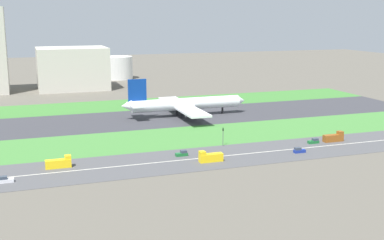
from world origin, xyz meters
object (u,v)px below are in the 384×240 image
(airliner, at_px, (183,104))
(truck_2, at_px, (59,163))
(car_4, at_px, (5,180))
(truck_1, at_px, (334,138))
(car_0, at_px, (299,150))
(car_1, at_px, (314,141))
(car_3, at_px, (182,154))
(traffic_light, at_px, (223,135))
(truck_0, at_px, (210,157))
(fuel_tank_west, at_px, (118,68))
(hangar_building, at_px, (73,68))

(airliner, height_order, truck_2, airliner)
(car_4, bearing_deg, truck_1, -175.38)
(car_0, relative_size, car_1, 1.00)
(car_3, height_order, traffic_light, traffic_light)
(car_3, bearing_deg, car_4, -170.47)
(airliner, xyz_separation_m, truck_1, (41.48, -68.00, -4.56))
(truck_0, bearing_deg, truck_1, -170.06)
(truck_1, distance_m, car_3, 64.08)
(car_0, bearing_deg, car_3, -13.34)
(truck_1, bearing_deg, traffic_light, 169.89)
(truck_0, relative_size, car_1, 1.91)
(truck_0, xyz_separation_m, fuel_tank_west, (12.83, 237.00, 7.29))
(truck_0, distance_m, truck_2, 51.00)
(truck_0, xyz_separation_m, traffic_light, (12.25, 17.99, 2.62))
(car_3, distance_m, truck_2, 43.02)
(truck_1, height_order, car_0, truck_1)
(airliner, relative_size, fuel_tank_west, 2.83)
(truck_0, bearing_deg, truck_2, -11.31)
(truck_1, bearing_deg, airliner, 121.38)
(truck_0, height_order, hangar_building, hangar_building)
(car_4, xyz_separation_m, traffic_light, (78.82, 17.99, 3.37))
(traffic_light, bearing_deg, airliner, 86.79)
(airliner, distance_m, car_3, 71.85)
(truck_0, distance_m, car_1, 48.94)
(car_0, distance_m, hangar_building, 202.21)
(truck_2, height_order, car_0, truck_2)
(car_4, height_order, traffic_light, traffic_light)
(hangar_building, relative_size, fuel_tank_west, 2.02)
(truck_2, bearing_deg, fuel_tank_west, 74.53)
(truck_1, bearing_deg, car_1, 180.00)
(truck_1, distance_m, car_4, 124.06)
(car_4, bearing_deg, car_0, -180.00)
(airliner, relative_size, car_1, 14.77)
(car_3, bearing_deg, car_1, 0.00)
(hangar_building, distance_m, fuel_tank_west, 60.23)
(truck_1, bearing_deg, hangar_building, 114.76)
(traffic_light, bearing_deg, truck_0, -124.25)
(airliner, distance_m, car_0, 80.59)
(car_3, bearing_deg, truck_0, -55.05)
(truck_0, distance_m, car_0, 35.18)
(truck_1, distance_m, fuel_tank_west, 231.39)
(fuel_tank_west, bearing_deg, car_0, -84.61)
(airliner, height_order, hangar_building, hangar_building)
(truck_2, height_order, car_1, truck_2)
(truck_2, distance_m, car_1, 97.91)
(car_3, height_order, hangar_building, hangar_building)
(car_4, bearing_deg, truck_2, -148.87)
(car_4, relative_size, traffic_light, 0.61)
(traffic_light, bearing_deg, car_4, -167.14)
(car_3, xyz_separation_m, truck_2, (-43.02, -0.00, 0.75))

